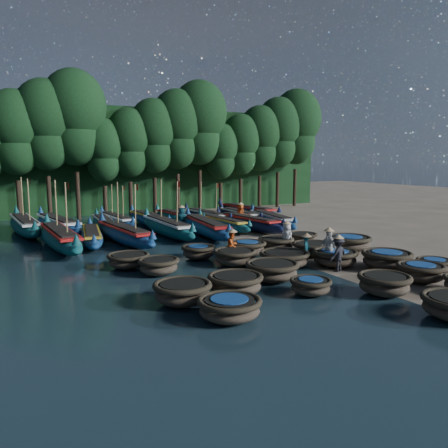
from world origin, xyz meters
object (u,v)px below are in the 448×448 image
coracle_15 (159,265)px  long_boat_2 (92,236)px  coracle_7 (384,283)px  coracle_20 (128,260)px  coracle_21 (198,251)px  long_boat_15 (207,216)px  coracle_11 (235,283)px  coracle_9 (434,265)px  coracle_19 (349,242)px  long_boat_3 (124,234)px  fisherman_1 (306,248)px  coracle_8 (421,272)px  long_boat_10 (58,224)px  long_boat_5 (206,227)px  coracle_10 (182,292)px  long_boat_13 (149,219)px  long_boat_12 (116,220)px  coracle_13 (335,257)px  coracle_5 (230,307)px  coracle_22 (248,248)px  long_boat_16 (240,215)px  fisherman_3 (338,253)px  coracle_16 (235,256)px  long_boat_6 (222,223)px  long_boat_8 (271,220)px  fisherman_5 (182,218)px  long_boat_11 (104,224)px  long_boat_9 (25,225)px  coracle_18 (313,248)px  long_boat_4 (167,227)px  coracle_6 (311,286)px  long_boat_7 (247,222)px  coracle_17 (284,258)px  long_boat_17 (247,211)px  fisherman_2 (232,245)px  coracle_12 (272,270)px  fisherman_6 (241,214)px  coracle_23 (276,243)px  coracle_14 (387,259)px  long_boat_1 (60,238)px  long_boat_14 (179,218)px

coracle_15 → long_boat_2: long_boat_2 is taller
coracle_7 → coracle_20: 11.48m
coracle_21 → long_boat_15: (6.10, 11.71, 0.11)m
coracle_11 → coracle_15: 4.47m
coracle_9 → coracle_19: (-0.00, 5.46, 0.11)m
long_boat_3 → fisherman_1: (6.38, -9.71, 0.28)m
coracle_8 → long_boat_10: long_boat_10 is taller
long_boat_5 → coracle_10: bearing=-112.1°
coracle_8 → long_boat_13: (-5.16, 20.56, 0.07)m
coracle_9 → long_boat_12: long_boat_12 is taller
coracle_13 → long_boat_5: size_ratio=0.27×
coracle_5 → coracle_22: bearing=55.5°
long_boat_13 → long_boat_16: long_boat_13 is taller
coracle_13 → long_boat_5: long_boat_5 is taller
coracle_13 → fisherman_3: size_ratio=1.33×
coracle_16 → long_boat_6: size_ratio=0.34×
coracle_16 → fisherman_1: fisherman_1 is taller
coracle_10 → long_boat_8: 18.79m
long_boat_5 → fisherman_5: 3.01m
coracle_9 → long_boat_16: long_boat_16 is taller
long_boat_6 → long_boat_11: (-7.71, 3.78, 0.01)m
long_boat_9 → long_boat_15: long_boat_9 is taller
coracle_18 → long_boat_11: 15.91m
coracle_7 → long_boat_15: 20.69m
coracle_5 → long_boat_4: (3.76, 15.76, 0.18)m
coracle_6 → long_boat_7: (5.82, 14.41, 0.19)m
coracle_21 → coracle_13: bearing=-40.6°
coracle_17 → long_boat_7: size_ratio=0.34×
coracle_7 → coracle_15: (-6.64, 6.85, -0.03)m
coracle_5 → coracle_16: size_ratio=0.97×
long_boat_9 → long_boat_5: bearing=-35.0°
long_boat_17 → fisherman_2: size_ratio=4.85×
coracle_12 → coracle_18: 5.52m
coracle_17 → fisherman_6: fisherman_6 is taller
coracle_20 → fisherman_3: fisherman_3 is taller
long_boat_3 → long_boat_9: (-5.19, 6.51, 0.03)m
coracle_12 → long_boat_11: size_ratio=0.38×
coracle_7 → long_boat_16: bearing=75.6°
coracle_15 → long_boat_15: bearing=56.8°
coracle_13 → coracle_21: coracle_13 is taller
coracle_13 → coracle_23: (-0.54, 4.21, 0.00)m
long_boat_7 → long_boat_17: size_ratio=0.96×
long_boat_9 → coracle_14: bearing=-56.3°
fisherman_1 → coracle_9: bearing=-79.6°
coracle_16 → long_boat_4: long_boat_4 is taller
long_boat_1 → long_boat_11: 6.45m
long_boat_14 → coracle_12: bearing=-106.3°
long_boat_12 → long_boat_15: (7.13, -1.17, 0.01)m
coracle_9 → long_boat_12: 22.52m
coracle_5 → fisherman_3: 8.05m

